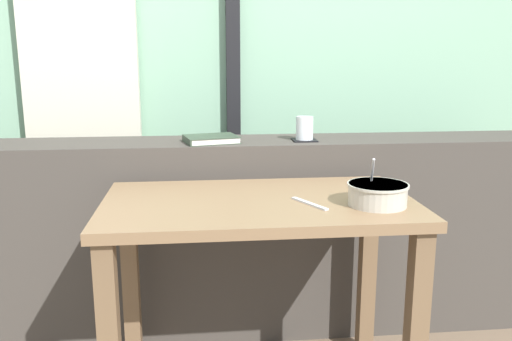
% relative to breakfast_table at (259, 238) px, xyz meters
% --- Properties ---
extents(outdoor_backdrop, '(4.80, 0.08, 2.80)m').
position_rel_breakfast_table_xyz_m(outdoor_backdrop, '(0.00, 1.15, 0.80)').
color(outdoor_backdrop, '#84B293').
rests_on(outdoor_backdrop, ground).
extents(curtain_left_panel, '(0.56, 0.06, 2.50)m').
position_rel_breakfast_table_xyz_m(curtain_left_panel, '(-0.77, 1.05, 0.65)').
color(curtain_left_panel, beige).
rests_on(curtain_left_panel, ground).
extents(window_divider_post, '(0.07, 0.05, 2.60)m').
position_rel_breakfast_table_xyz_m(window_divider_post, '(-0.01, 1.08, 0.70)').
color(window_divider_post, black).
rests_on(window_divider_post, ground).
extents(dark_console_ledge, '(2.80, 0.32, 0.86)m').
position_rel_breakfast_table_xyz_m(dark_console_ledge, '(0.00, 0.52, -0.18)').
color(dark_console_ledge, '#423D38').
rests_on(dark_console_ledge, ground).
extents(breakfast_table, '(1.03, 0.60, 0.74)m').
position_rel_breakfast_table_xyz_m(breakfast_table, '(0.00, 0.00, 0.00)').
color(breakfast_table, brown).
rests_on(breakfast_table, ground).
extents(coaster_square, '(0.10, 0.10, 0.00)m').
position_rel_breakfast_table_xyz_m(coaster_square, '(0.25, 0.48, 0.26)').
color(coaster_square, black).
rests_on(coaster_square, dark_console_ledge).
extents(juice_glass, '(0.07, 0.07, 0.10)m').
position_rel_breakfast_table_xyz_m(juice_glass, '(0.25, 0.48, 0.30)').
color(juice_glass, white).
rests_on(juice_glass, coaster_square).
extents(closed_book, '(0.24, 0.20, 0.03)m').
position_rel_breakfast_table_xyz_m(closed_book, '(-0.15, 0.48, 0.27)').
color(closed_book, '#334233').
rests_on(closed_book, dark_console_ledge).
extents(soup_bowl, '(0.20, 0.20, 0.16)m').
position_rel_breakfast_table_xyz_m(soup_bowl, '(0.37, -0.11, 0.17)').
color(soup_bowl, '#BCB7A8').
rests_on(soup_bowl, breakfast_table).
extents(fork_utensil, '(0.09, 0.16, 0.01)m').
position_rel_breakfast_table_xyz_m(fork_utensil, '(0.16, -0.07, 0.14)').
color(fork_utensil, silver).
rests_on(fork_utensil, breakfast_table).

